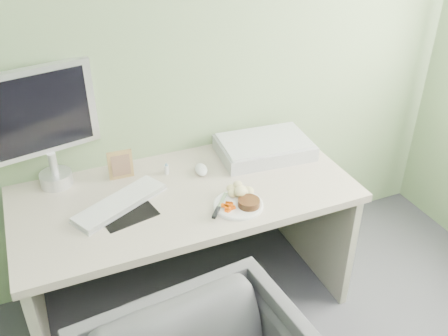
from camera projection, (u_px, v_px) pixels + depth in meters
name	position (u px, v px, depth m)	size (l,w,h in m)	color
wall_back	(153.00, 40.00, 2.33)	(3.50, 3.50, 0.00)	#67805A
desk	(187.00, 221.00, 2.46)	(1.60, 0.75, 0.73)	beige
plate	(238.00, 205.00, 2.26)	(0.23, 0.23, 0.01)	white
steak	(249.00, 203.00, 2.24)	(0.10, 0.10, 0.03)	black
potato_pile	(241.00, 190.00, 2.30)	(0.11, 0.08, 0.06)	tan
carrot_heap	(228.00, 205.00, 2.21)	(0.05, 0.05, 0.04)	#FF5905
steak_knife	(218.00, 209.00, 2.20)	(0.14, 0.17, 0.01)	silver
mousepad	(126.00, 211.00, 2.22)	(0.24, 0.21, 0.00)	black
keyboard	(120.00, 202.00, 2.26)	(0.45, 0.13, 0.02)	white
computer_mouse	(201.00, 170.00, 2.49)	(0.06, 0.11, 0.04)	white
photo_frame	(120.00, 165.00, 2.42)	(0.12, 0.01, 0.15)	olive
eyedrop_bottle	(167.00, 169.00, 2.47)	(0.02, 0.02, 0.07)	white
scanner	(264.00, 148.00, 2.64)	(0.48, 0.32, 0.07)	#ACADB3
monitor	(44.00, 121.00, 2.25)	(0.49, 0.17, 0.58)	silver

